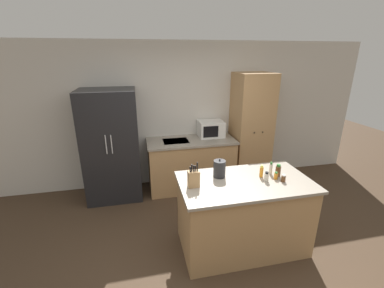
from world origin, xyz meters
TOP-DOWN VIEW (x-y plane):
  - ground_plane at (0.00, 0.00)m, footprint 14.00×14.00m
  - wall_back at (0.00, 2.33)m, footprint 7.20×0.06m
  - refrigerator at (-1.24, 1.95)m, footprint 0.89×0.73m
  - back_counter at (0.12, 1.97)m, footprint 1.57×0.71m
  - pantry_cabinet at (1.26, 1.99)m, footprint 0.65×0.64m
  - kitchen_island at (0.42, 0.28)m, footprint 1.59×0.89m
  - microwave at (0.52, 2.10)m, footprint 0.46×0.37m
  - knife_block at (-0.22, 0.28)m, footprint 0.13×0.09m
  - spice_bottle_tall_dark at (0.86, 0.32)m, footprint 0.06×0.06m
  - spice_bottle_short_red at (0.66, 0.22)m, footprint 0.05×0.05m
  - spice_bottle_amber_oil at (0.65, 0.34)m, footprint 0.04×0.04m
  - spice_bottle_green_herb at (0.80, 0.39)m, footprint 0.04×0.04m
  - spice_bottle_pale_salt at (0.80, 0.25)m, footprint 0.05×0.05m
  - spice_bottle_orange_cap at (0.85, 0.17)m, footprint 0.05×0.05m
  - kettle at (0.15, 0.46)m, footprint 0.15×0.15m

SIDE VIEW (x-z plane):
  - ground_plane at x=0.00m, z-range 0.00..0.00m
  - back_counter at x=0.12m, z-range 0.00..0.93m
  - kitchen_island at x=0.42m, z-range 0.00..0.94m
  - refrigerator at x=-1.24m, z-range 0.00..1.86m
  - spice_bottle_orange_cap at x=0.85m, z-range 0.93..1.02m
  - spice_bottle_pale_salt at x=0.80m, z-range 0.93..1.03m
  - spice_bottle_short_red at x=0.66m, z-range 0.93..1.05m
  - spice_bottle_amber_oil at x=0.65m, z-range 0.93..1.08m
  - spice_bottle_tall_dark at x=0.86m, z-range 0.93..1.09m
  - spice_bottle_green_herb at x=0.80m, z-range 0.93..1.09m
  - pantry_cabinet at x=1.26m, z-range 0.00..2.07m
  - knife_block at x=-0.22m, z-range 0.89..1.19m
  - kettle at x=0.15m, z-range 0.92..1.16m
  - microwave at x=0.52m, z-range 0.93..1.21m
  - wall_back at x=0.00m, z-range 0.00..2.60m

